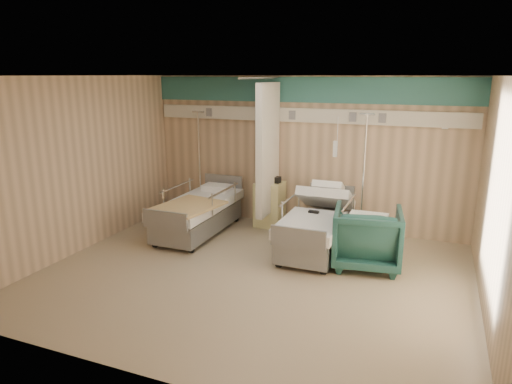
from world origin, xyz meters
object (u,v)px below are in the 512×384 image
iv_stand_right (361,212)px  iv_stand_left (201,195)px  bed_right (316,232)px  bed_left (198,217)px  bedside_cabinet (270,204)px  visitor_armchair (367,237)px

iv_stand_right → iv_stand_left: bearing=179.2°
bed_right → iv_stand_left: bearing=159.9°
bed_right → iv_stand_left: size_ratio=1.01×
bed_left → bedside_cabinet: (1.05, 0.90, 0.11)m
bed_right → visitor_armchair: (0.86, -0.34, 0.14)m
bed_left → visitor_armchair: (3.06, -0.34, 0.14)m
bed_left → visitor_armchair: 3.08m
bedside_cabinet → iv_stand_right: (1.72, 0.03, 0.02)m
bed_left → visitor_armchair: bearing=-6.4°
visitor_armchair → iv_stand_right: iv_stand_right is taller
iv_stand_right → iv_stand_left: 3.25m
bed_left → iv_stand_left: 1.10m
bedside_cabinet → iv_stand_right: bearing=1.1°
bed_right → iv_stand_left: (-2.68, 0.98, 0.12)m
bed_right → iv_stand_left: iv_stand_left is taller
bed_right → bed_left: size_ratio=1.00×
bed_left → visitor_armchair: size_ratio=2.16×
bed_left → visitor_armchair: visitor_armchair is taller
bedside_cabinet → iv_stand_left: iv_stand_left is taller
iv_stand_left → iv_stand_right: bearing=-0.8°
visitor_armchair → iv_stand_left: size_ratio=0.47×
bed_left → bedside_cabinet: 1.39m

